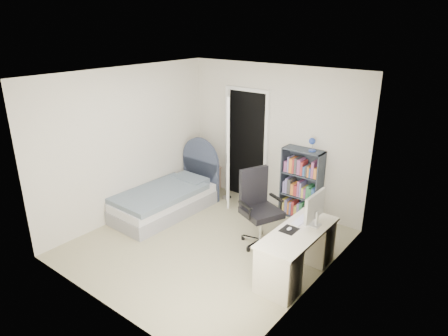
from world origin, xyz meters
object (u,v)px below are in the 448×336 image
Objects in this scene: nightstand at (209,172)px; office_chair at (258,203)px; floor_lamp at (227,173)px; desk at (297,251)px; bed at (168,198)px; bookcase at (301,186)px.

office_chair is (1.88, -1.09, 0.28)m from nightstand.
office_chair reaches higher than nightstand.
floor_lamp is 2.57m from desk.
nightstand is 0.40× the size of desk.
office_chair is (-0.88, 0.40, 0.27)m from desk.
desk is 1.17× the size of office_chair.
bed is at bearing -175.84° from office_chair.
nightstand is at bearing 149.92° from office_chair.
desk is (2.66, -0.27, 0.10)m from bed.
floor_lamp reaches higher than bed.
floor_lamp is at bearing 144.33° from office_chair.
bed reaches higher than desk.
nightstand is 0.47× the size of office_chair.
bookcase reaches higher than office_chair.
bed is 1.82m from office_chair.
bookcase reaches higher than bed.
bookcase is at bearing 116.63° from desk.
floor_lamp is at bearing 66.22° from bed.
bookcase reaches higher than floor_lamp.
bed is 1.66× the size of office_chair.
nightstand is at bearing 151.66° from desk.
bookcase reaches higher than nightstand.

